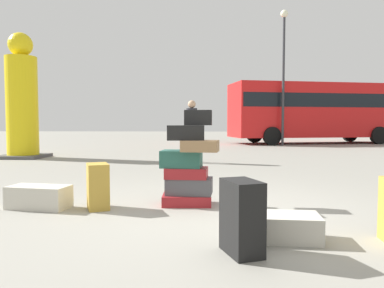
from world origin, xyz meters
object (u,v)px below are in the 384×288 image
Objects in this scene: suitcase_cream_white_trunk at (283,227)px; suitcase_black_foreground_near at (242,217)px; lamp_post at (284,58)px; suitcase_tan_right_side at (98,186)px; yellow_dummy_statue at (22,103)px; suitcase_cream_foreground_far at (39,197)px; parked_bus at (315,109)px; suitcase_tower at (188,166)px; person_bearded_onlooker at (192,125)px.

suitcase_cream_white_trunk is 0.62m from suitcase_black_foreground_near.
suitcase_cream_white_trunk is 15.33m from lamp_post.
suitcase_black_foreground_near is 2.33m from suitcase_tan_right_side.
yellow_dummy_statue is at bearing 100.53° from suitcase_tan_right_side.
suitcase_cream_foreground_far is at bearing 162.43° from suitcase_cream_white_trunk.
suitcase_cream_white_trunk is 17.34m from parked_bus.
suitcase_cream_white_trunk is 0.11× the size of lamp_post.
suitcase_tower is 0.75× the size of person_bearded_onlooker.
person_bearded_onlooker is 11.58m from parked_bus.
yellow_dummy_statue is 0.42× the size of parked_bus.
suitcase_tower is 1.89× the size of suitcase_cream_white_trunk.
parked_bus is at bearing 42.11° from suitcase_tan_right_side.
suitcase_tower is at bearing -124.35° from parked_bus.
suitcase_tower is at bearing -3.31° from person_bearded_onlooker.
parked_bus reaches higher than suitcase_cream_white_trunk.
parked_bus is (7.06, 15.39, 1.54)m from suitcase_tan_right_side.
suitcase_black_foreground_near is 0.16× the size of yellow_dummy_statue.
suitcase_tan_right_side is 0.15× the size of yellow_dummy_statue.
lamp_post is at bearing -148.70° from parked_bus.
suitcase_tower is 0.14× the size of parked_bus.
suitcase_cream_white_trunk is at bearing -55.46° from suitcase_tower.
suitcase_black_foreground_near is at bearing -133.51° from suitcase_cream_white_trunk.
suitcase_black_foreground_near is 1.07× the size of suitcase_tan_right_side.
suitcase_tan_right_side reaches higher than suitcase_cream_foreground_far.
suitcase_cream_foreground_far is (-1.95, -0.31, -0.39)m from suitcase_tower.
person_bearded_onlooker reaches higher than suitcase_tan_right_side.
lamp_post reaches higher than suitcase_cream_white_trunk.
suitcase_black_foreground_near is at bearing -22.84° from suitcase_cream_foreground_far.
lamp_post is (2.80, 14.51, 4.07)m from suitcase_cream_white_trunk.
suitcase_tower is 2.19× the size of suitcase_tan_right_side.
person_bearded_onlooker is 0.19× the size of parked_bus.
suitcase_cream_white_trunk is 0.39× the size of person_bearded_onlooker.
suitcase_cream_foreground_far is at bearing -113.30° from lamp_post.
suitcase_black_foreground_near is (-0.43, -0.40, 0.20)m from suitcase_cream_white_trunk.
person_bearded_onlooker is at bearing 81.54° from suitcase_cream_foreground_far.
suitcase_tan_right_side is (-1.74, 1.56, -0.02)m from suitcase_black_foreground_near.
yellow_dummy_statue is (-4.49, 6.71, 1.45)m from suitcase_tan_right_side.
suitcase_tan_right_side is (0.79, 0.01, 0.15)m from suitcase_cream_foreground_far.
yellow_dummy_statue is at bearing 131.43° from suitcase_tower.
suitcase_tower is 0.20× the size of lamp_post.
suitcase_cream_white_trunk is at bearing 4.61° from person_bearded_onlooker.
yellow_dummy_statue is 14.45m from parked_bus.
yellow_dummy_statue is (-6.22, 8.27, 1.43)m from suitcase_black_foreground_near.
suitcase_tower is 1.96m from suitcase_black_foreground_near.
parked_bus reaches higher than suitcase_tower.
yellow_dummy_statue is at bearing 105.98° from suitcase_black_foreground_near.
person_bearded_onlooker is 0.27× the size of lamp_post.
suitcase_tower is 1.66× the size of suitcase_cream_foreground_far.
suitcase_black_foreground_near is at bearing -120.44° from parked_bus.
suitcase_cream_foreground_far is at bearing -22.89° from person_bearded_onlooker.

